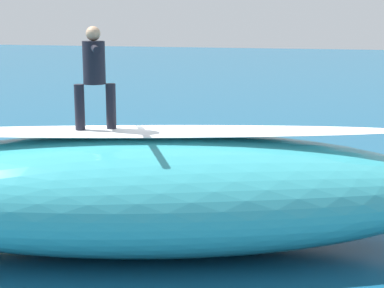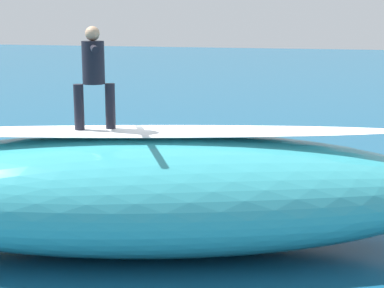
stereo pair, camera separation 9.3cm
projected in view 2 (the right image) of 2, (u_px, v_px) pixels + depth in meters
ground_plane at (149, 218)px, 11.98m from camera, size 120.00×120.00×0.00m
wave_crest at (148, 193)px, 10.20m from camera, size 10.27×5.54×1.95m
wave_foam_lip at (147, 131)px, 9.99m from camera, size 8.33×3.26×0.08m
surfboard_riding at (96, 132)px, 9.99m from camera, size 2.07×1.35×0.06m
surfer_riding at (94, 70)px, 9.79m from camera, size 0.79×1.42×1.63m
surfboard_paddling at (264, 193)px, 13.46m from camera, size 2.02×0.76×0.09m
surfer_paddling at (258, 185)px, 13.48m from camera, size 1.70×0.49×0.31m
foam_patch_near at (232, 199)px, 13.03m from camera, size 0.69×0.58×0.13m
foam_patch_far at (131, 186)px, 13.99m from camera, size 0.42×0.60×0.13m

